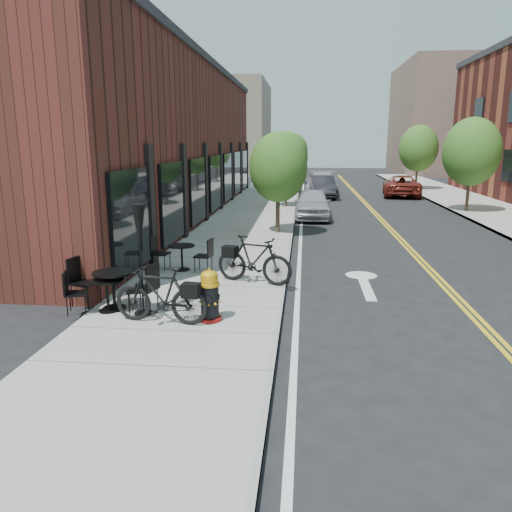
{
  "coord_description": "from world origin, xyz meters",
  "views": [
    {
      "loc": [
        0.41,
        -10.07,
        3.57
      ],
      "look_at": [
        -0.67,
        1.02,
        1.0
      ],
      "focal_mm": 35.0,
      "sensor_mm": 36.0,
      "label": 1
    }
  ],
  "objects": [
    {
      "name": "fire_hydrant",
      "position": [
        -1.39,
        -0.88,
        0.62
      ],
      "size": [
        0.47,
        0.47,
        1.05
      ],
      "rotation": [
        0.0,
        0.0,
        0.02
      ],
      "color": "maroon",
      "rests_on": "sidewalk_near"
    },
    {
      "name": "tree_near_c",
      "position": [
        -0.6,
        25.0,
        2.53
      ],
      "size": [
        2.1,
        2.1,
        3.67
      ],
      "color": "#382B1E",
      "rests_on": "sidewalk_near"
    },
    {
      "name": "parked_car_far",
      "position": [
        6.79,
        23.88,
        0.69
      ],
      "size": [
        2.88,
        5.2,
        1.38
      ],
      "primitive_type": "imported",
      "rotation": [
        0.0,
        0.0,
        3.02
      ],
      "color": "maroon",
      "rests_on": "ground"
    },
    {
      "name": "parked_car_a",
      "position": [
        0.8,
        13.5,
        0.7
      ],
      "size": [
        1.67,
        4.11,
        1.4
      ],
      "primitive_type": "imported",
      "rotation": [
        0.0,
        0.0,
        -0.0
      ],
      "color": "#9E9FA6",
      "rests_on": "ground"
    },
    {
      "name": "tree_near_d",
      "position": [
        -0.6,
        33.0,
        2.79
      ],
      "size": [
        2.4,
        2.4,
        4.11
      ],
      "color": "#382B1E",
      "rests_on": "sidewalk_near"
    },
    {
      "name": "ground",
      "position": [
        0.0,
        0.0,
        0.0
      ],
      "size": [
        120.0,
        120.0,
        0.0
      ],
      "primitive_type": "plane",
      "color": "black",
      "rests_on": "ground"
    },
    {
      "name": "sidewalk_near",
      "position": [
        -2.0,
        10.0,
        0.06
      ],
      "size": [
        4.0,
        70.0,
        0.12
      ],
      "primitive_type": "cube",
      "color": "#9E9B93",
      "rests_on": "ground"
    },
    {
      "name": "parked_car_b",
      "position": [
        1.51,
        22.52,
        0.71
      ],
      "size": [
        1.95,
        4.42,
        1.41
      ],
      "primitive_type": "imported",
      "rotation": [
        0.0,
        0.0,
        0.11
      ],
      "color": "black",
      "rests_on": "ground"
    },
    {
      "name": "tree_far_b",
      "position": [
        8.6,
        16.0,
        3.06
      ],
      "size": [
        2.8,
        2.8,
        4.62
      ],
      "color": "#382B1E",
      "rests_on": "sidewalk_far"
    },
    {
      "name": "tree_far_c",
      "position": [
        8.6,
        28.0,
        3.06
      ],
      "size": [
        2.8,
        2.8,
        4.62
      ],
      "color": "#382B1E",
      "rests_on": "sidewalk_far"
    },
    {
      "name": "bicycle_left",
      "position": [
        -2.31,
        -1.12,
        0.68
      ],
      "size": [
        1.93,
        0.76,
        1.13
      ],
      "primitive_type": "imported",
      "rotation": [
        0.0,
        0.0,
        -1.69
      ],
      "color": "black",
      "rests_on": "sidewalk_near"
    },
    {
      "name": "tree_near_a",
      "position": [
        -0.6,
        9.0,
        2.6
      ],
      "size": [
        2.2,
        2.2,
        3.81
      ],
      "color": "#382B1E",
      "rests_on": "sidewalk_near"
    },
    {
      "name": "bg_building_right",
      "position": [
        16.0,
        50.0,
        6.0
      ],
      "size": [
        10.0,
        16.0,
        12.0
      ],
      "primitive_type": "cube",
      "color": "brown",
      "rests_on": "ground"
    },
    {
      "name": "building_near",
      "position": [
        -6.5,
        14.0,
        3.5
      ],
      "size": [
        5.0,
        28.0,
        7.0
      ],
      "primitive_type": "cube",
      "color": "#411D14",
      "rests_on": "ground"
    },
    {
      "name": "parked_car_c",
      "position": [
        1.6,
        24.82,
        0.75
      ],
      "size": [
        2.29,
        5.23,
        1.5
      ],
      "primitive_type": "imported",
      "rotation": [
        0.0,
        0.0,
        -0.04
      ],
      "color": "#A8A9AD",
      "rests_on": "ground"
    },
    {
      "name": "bicycle_right",
      "position": [
        -0.79,
        1.83,
        0.72
      ],
      "size": [
        2.07,
        1.18,
        1.2
      ],
      "primitive_type": "imported",
      "rotation": [
        0.0,
        0.0,
        1.24
      ],
      "color": "black",
      "rests_on": "sidewalk_near"
    },
    {
      "name": "patio_umbrella",
      "position": [
        -2.82,
        -0.66,
        1.74
      ],
      "size": [
        0.37,
        0.37,
        2.26
      ],
      "color": "black",
      "rests_on": "sidewalk_near"
    },
    {
      "name": "bistro_set_c",
      "position": [
        -2.88,
        2.92,
        0.57
      ],
      "size": [
        1.71,
        0.83,
        0.9
      ],
      "rotation": [
        0.0,
        0.0,
        -0.16
      ],
      "color": "black",
      "rests_on": "sidewalk_near"
    },
    {
      "name": "bistro_set_b",
      "position": [
        -3.6,
        -0.56,
        0.56
      ],
      "size": [
        1.67,
        0.87,
        0.88
      ],
      "rotation": [
        0.0,
        0.0,
        0.28
      ],
      "color": "black",
      "rests_on": "sidewalk_near"
    },
    {
      "name": "tree_near_b",
      "position": [
        -0.6,
        17.0,
        2.71
      ],
      "size": [
        2.3,
        2.3,
        3.98
      ],
      "color": "#382B1E",
      "rests_on": "sidewalk_near"
    },
    {
      "name": "bistro_set_a",
      "position": [
        -3.53,
        -0.38,
        0.64
      ],
      "size": [
        1.98,
        1.01,
        1.04
      ],
      "rotation": [
        0.0,
        0.0,
        -0.25
      ],
      "color": "black",
      "rests_on": "sidewalk_near"
    },
    {
      "name": "bg_building_left",
      "position": [
        -8.0,
        48.0,
        5.0
      ],
      "size": [
        8.0,
        14.0,
        10.0
      ],
      "primitive_type": "cube",
      "color": "#726656",
      "rests_on": "ground"
    }
  ]
}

